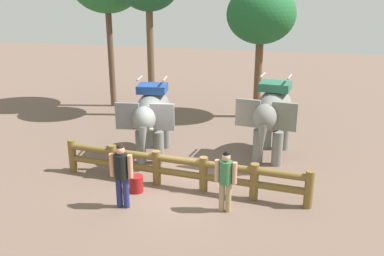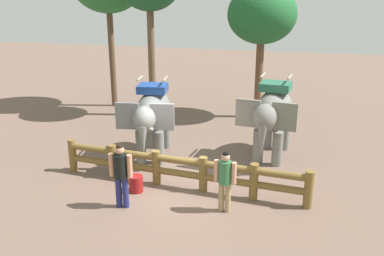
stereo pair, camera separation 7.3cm
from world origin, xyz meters
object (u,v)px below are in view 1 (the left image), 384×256
object	(u,v)px
tourist_woman_in_black	(121,172)
tourist_man_in_blue	(226,177)
log_fence	(180,168)
feed_bucket	(136,184)
elephant_center	(272,113)
elephant_near_left	(152,114)
tree_far_right	(261,15)

from	to	relation	value
tourist_woman_in_black	tourist_man_in_blue	size ratio (longest dim) A/B	1.07
log_fence	feed_bucket	bearing A→B (deg)	-152.98
tourist_woman_in_black	log_fence	bearing A→B (deg)	53.24
elephant_center	feed_bucket	world-z (taller)	elephant_center
elephant_near_left	tree_far_right	size ratio (longest dim) A/B	0.56
tourist_man_in_blue	feed_bucket	xyz separation A→B (m)	(-2.66, 0.43, -0.72)
log_fence	tourist_man_in_blue	bearing A→B (deg)	-33.12
tourist_woman_in_black	tourist_man_in_blue	bearing A→B (deg)	10.70
elephant_center	feed_bucket	bearing A→B (deg)	-133.91
elephant_near_left	elephant_center	xyz separation A→B (m)	(3.91, 1.00, 0.06)
tourist_man_in_blue	feed_bucket	world-z (taller)	tourist_man_in_blue
tree_far_right	tourist_woman_in_black	bearing A→B (deg)	-104.43
tourist_man_in_blue	tree_far_right	bearing A→B (deg)	91.56
elephant_center	tree_far_right	xyz separation A→B (m)	(-1.05, 4.84, 2.89)
elephant_center	tree_far_right	world-z (taller)	tree_far_right
elephant_near_left	elephant_center	world-z (taller)	elephant_center
elephant_near_left	feed_bucket	size ratio (longest dim) A/B	6.82
elephant_center	tourist_woman_in_black	distance (m)	5.73
feed_bucket	tree_far_right	bearing A→B (deg)	74.04
tourist_woman_in_black	tourist_man_in_blue	world-z (taller)	tourist_woman_in_black
tourist_woman_in_black	tree_far_right	world-z (taller)	tree_far_right
log_fence	elephant_near_left	size ratio (longest dim) A/B	2.29
elephant_near_left	tourist_woman_in_black	size ratio (longest dim) A/B	1.84
tourist_man_in_blue	tree_far_right	distance (m)	9.55
elephant_center	tourist_man_in_blue	size ratio (longest dim) A/B	2.02
feed_bucket	log_fence	bearing A→B (deg)	27.02
log_fence	feed_bucket	world-z (taller)	log_fence
log_fence	elephant_center	xyz separation A→B (m)	(2.34, 3.03, 1.00)
log_fence	tourist_woman_in_black	size ratio (longest dim) A/B	4.21
log_fence	tourist_woman_in_black	distance (m)	1.92
elephant_center	log_fence	bearing A→B (deg)	-127.73
elephant_center	tree_far_right	distance (m)	5.74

